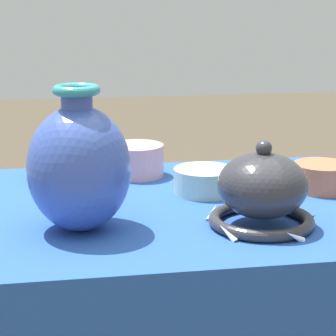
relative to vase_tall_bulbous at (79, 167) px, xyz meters
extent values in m
cylinder|color=#38383D|center=(0.59, 0.41, -0.53)|extent=(0.04, 0.04, 0.75)
cube|color=#38383D|center=(0.13, 0.13, -0.14)|extent=(1.03, 0.67, 0.03)
cube|color=#234C9E|center=(0.13, 0.13, -0.12)|extent=(1.05, 0.69, 0.01)
ellipsoid|color=#3851A8|center=(0.00, 0.00, 0.00)|extent=(0.19, 0.19, 0.23)
cylinder|color=#3851A8|center=(0.00, 0.00, 0.12)|extent=(0.06, 0.06, 0.03)
torus|color=teal|center=(0.00, 0.00, 0.14)|extent=(0.08, 0.08, 0.02)
torus|color=#2D2D33|center=(0.33, -0.04, -0.11)|extent=(0.20, 0.20, 0.02)
ellipsoid|color=#2D2D33|center=(0.33, -0.04, -0.04)|extent=(0.17, 0.17, 0.12)
sphere|color=#2D2D33|center=(0.33, -0.04, 0.03)|extent=(0.03, 0.03, 0.03)
cone|color=white|center=(0.43, -0.04, -0.11)|extent=(0.01, 0.04, 0.03)
cone|color=white|center=(0.36, 0.06, -0.11)|extent=(0.04, 0.02, 0.03)
cone|color=white|center=(0.25, 0.02, -0.11)|extent=(0.03, 0.04, 0.03)
cone|color=white|center=(0.25, -0.10, -0.11)|extent=(0.03, 0.04, 0.03)
cone|color=white|center=(0.36, -0.13, -0.11)|extent=(0.04, 0.02, 0.03)
cube|color=#232328|center=(-0.01, 0.36, -0.08)|extent=(0.14, 0.15, 0.07)
cube|color=#B23384|center=(0.00, 0.29, -0.08)|extent=(0.10, 0.02, 0.06)
cylinder|color=#A8CCB7|center=(0.27, 0.19, -0.09)|extent=(0.13, 0.13, 0.05)
cylinder|color=#BC6642|center=(0.53, 0.17, -0.09)|extent=(0.13, 0.13, 0.06)
cylinder|color=#D19399|center=(0.14, 0.36, -0.08)|extent=(0.13, 0.13, 0.07)
camera|label=1|loc=(-0.03, -1.14, 0.29)|focal=70.00mm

